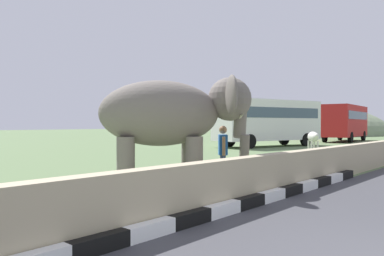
{
  "coord_description": "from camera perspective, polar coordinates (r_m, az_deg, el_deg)",
  "views": [
    {
      "loc": [
        -4.62,
        -0.34,
        1.7
      ],
      "look_at": [
        2.81,
        6.22,
        1.6
      ],
      "focal_mm": 35.59,
      "sensor_mm": 36.0,
      "label": 1
    }
  ],
  "objects": [
    {
      "name": "striped_curb",
      "position": [
        6.2,
        -3.16,
        -14.2
      ],
      "size": [
        16.2,
        0.2,
        0.24
      ],
      "color": "white",
      "rests_on": "ground_plane"
    },
    {
      "name": "hill_east",
      "position": [
        66.09,
        15.87,
        -0.91
      ],
      "size": [
        34.04,
        27.24,
        10.14
      ],
      "color": "slate",
      "rests_on": "ground_plane"
    },
    {
      "name": "person_handler",
      "position": [
        10.97,
        4.66,
        -3.47
      ],
      "size": [
        0.54,
        0.5,
        1.66
      ],
      "color": "navy",
      "rests_on": "ground_plane"
    },
    {
      "name": "bus_white",
      "position": [
        29.44,
        11.36,
        1.32
      ],
      "size": [
        9.26,
        4.92,
        3.5
      ],
      "color": "silver",
      "rests_on": "ground_plane"
    },
    {
      "name": "bus_red",
      "position": [
        40.31,
        21.93,
        1.08
      ],
      "size": [
        8.9,
        3.42,
        3.5
      ],
      "color": "#B21E1E",
      "rests_on": "ground_plane"
    },
    {
      "name": "elephant",
      "position": [
        9.92,
        -2.81,
        1.91
      ],
      "size": [
        3.9,
        3.75,
        2.95
      ],
      "color": "slate",
      "rests_on": "ground_plane"
    },
    {
      "name": "barrier_parapet",
      "position": [
        8.1,
        7.15,
        -7.95
      ],
      "size": [
        28.0,
        0.36,
        1.0
      ],
      "primitive_type": "cube",
      "color": "tan",
      "rests_on": "ground_plane"
    },
    {
      "name": "cow_near",
      "position": [
        25.12,
        17.7,
        -1.33
      ],
      "size": [
        1.78,
        1.45,
        1.23
      ],
      "color": "beige",
      "rests_on": "ground_plane"
    }
  ]
}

